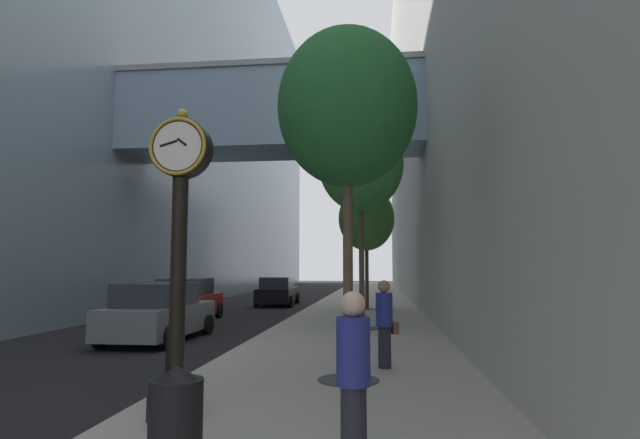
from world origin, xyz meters
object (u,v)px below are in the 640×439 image
pedestrian_by_clock (353,375)px  car_red_far (187,300)px  street_tree_mid_far (366,219)px  street_clock (179,244)px  street_tree_near (347,109)px  car_grey_mid (159,313)px  bollard_third (174,357)px  trash_bin (176,420)px  street_tree_mid_near (361,164)px  pedestrian_walking (385,321)px  car_black_near (278,291)px

pedestrian_by_clock → car_red_far: 16.62m
street_tree_mid_far → pedestrian_by_clock: 20.08m
street_clock → street_tree_near: (2.20, 2.51, 2.64)m
street_clock → street_tree_mid_far: (2.20, 18.20, 2.07)m
pedestrian_by_clock → car_grey_mid: size_ratio=0.39×
bollard_third → street_clock: bearing=-66.5°
bollard_third → pedestrian_by_clock: bearing=-43.1°
street_tree_mid_far → trash_bin: street_tree_mid_far is taller
bollard_third → street_tree_mid_near: street_tree_mid_near is taller
pedestrian_walking → car_grey_mid: 7.68m
trash_bin → car_black_near: 24.28m
bollard_third → car_black_near: size_ratio=0.23×
car_black_near → car_grey_mid: size_ratio=1.05×
trash_bin → pedestrian_by_clock: 1.78m
street_tree_near → street_tree_mid_near: street_tree_mid_near is taller
car_grey_mid → car_red_far: 5.66m
bollard_third → pedestrian_walking: size_ratio=0.63×
street_tree_near → car_black_near: street_tree_near is taller
street_tree_mid_near → car_grey_mid: street_tree_mid_near is taller
street_tree_near → street_tree_mid_far: bearing=90.0°
car_black_near → car_red_far: 9.06m
street_tree_mid_far → car_red_far: (-7.17, -4.93, -3.71)m
street_tree_mid_far → car_black_near: 7.49m
trash_bin → car_red_far: bearing=110.8°
car_black_near → car_grey_mid: car_grey_mid is taller
bollard_third → car_red_far: 12.81m
bollard_third → street_tree_mid_far: size_ratio=0.18×
street_clock → street_tree_mid_near: bearing=78.0°
street_tree_mid_far → car_red_far: bearing=-145.5°
car_grey_mid → trash_bin: bearing=-65.1°
pedestrian_by_clock → car_black_near: size_ratio=0.37×
street_tree_near → trash_bin: 6.40m
street_tree_mid_near → street_tree_mid_far: size_ratio=1.20×
pedestrian_walking → street_tree_mid_near: bearing=95.7°
street_tree_near → street_tree_mid_near: (-0.00, 7.84, 0.56)m
street_tree_mid_far → pedestrian_by_clock: street_tree_mid_far is taller
bollard_third → street_tree_near: bearing=24.8°
street_clock → street_tree_near: size_ratio=0.65×
pedestrian_walking → trash_bin: bearing=-110.3°
street_clock → pedestrian_by_clock: 3.26m
trash_bin → car_grey_mid: (-4.47, 9.64, 0.15)m
street_tree_mid_near → street_tree_mid_far: (0.00, 7.84, -1.13)m
street_tree_mid_near → street_clock: bearing=-102.0°
street_tree_mid_near → car_black_near: size_ratio=1.53×
pedestrian_by_clock → street_tree_mid_far: bearing=90.8°
street_tree_near → pedestrian_by_clock: bearing=-86.0°
street_clock → car_black_near: bearing=97.7°
car_grey_mid → car_red_far: size_ratio=1.09×
car_black_near → bollard_third: bearing=-83.3°
street_tree_mid_near → pedestrian_by_clock: street_tree_mid_near is taller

